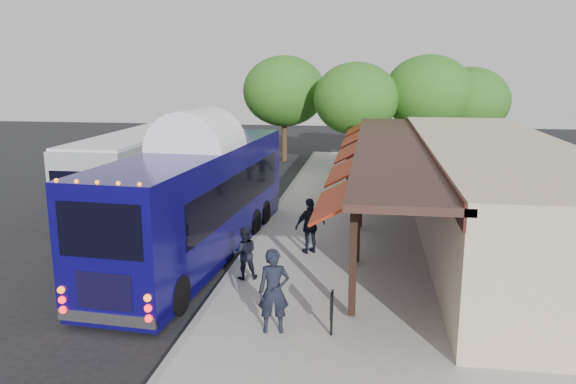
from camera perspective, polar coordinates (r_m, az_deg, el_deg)
The scene contains 15 objects.
ground at distance 18.44m, azimuth -4.97°, elevation -7.06°, with size 90.00×90.00×0.00m, color black.
sidewalk at distance 21.77m, azimuth 10.48°, elevation -3.96°, with size 10.00×40.00×0.15m, color #9E9B93.
curb at distance 22.13m, azimuth -2.45°, elevation -3.49°, with size 0.20×40.00×0.16m, color gray.
station_shelter at distance 21.74m, azimuth 19.61°, elevation 0.32°, with size 8.15×20.00×3.60m.
coach_bus at distance 18.70m, azimuth -9.06°, elevation -0.25°, with size 3.41×12.25×3.88m.
city_bus at distance 26.70m, azimuth -13.89°, elevation 2.84°, with size 2.90×12.56×3.37m.
ped_a at distance 13.07m, azimuth -1.45°, elevation -10.05°, with size 0.72×0.47×1.98m, color black.
ped_b at distance 16.35m, azimuth -4.44°, elevation -6.20°, with size 0.75×0.59×1.55m, color black.
ped_c at distance 18.51m, azimuth 2.28°, elevation -3.45°, with size 1.08×0.45×1.85m, color black.
ped_d at distance 29.43m, azimuth 6.28°, elevation 2.35°, with size 1.13×0.65×1.75m, color black.
sign_board at distance 13.03m, azimuth 4.45°, elevation -11.54°, with size 0.07×0.47×1.03m.
tree_left at distance 34.34m, azimuth 6.93°, elevation 9.38°, with size 5.12×5.12×6.56m.
tree_mid at distance 35.85m, azimuth 14.08°, elevation 9.70°, with size 5.47×5.47×7.00m.
tree_right at distance 37.07m, azimuth 17.97°, elevation 8.78°, with size 4.89×4.89×6.26m.
tree_far at distance 37.79m, azimuth -0.38°, elevation 10.20°, with size 5.48×5.48×7.01m.
Camera 1 is at (4.13, -16.89, 6.13)m, focal length 35.00 mm.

